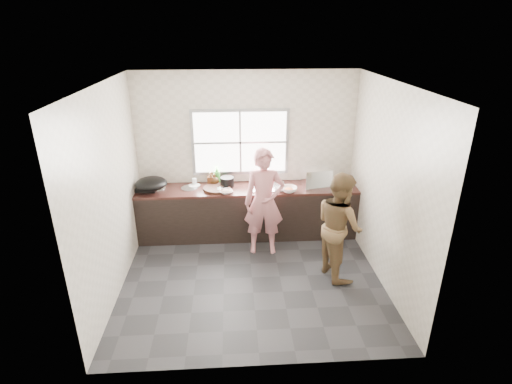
{
  "coord_description": "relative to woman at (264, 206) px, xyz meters",
  "views": [
    {
      "loc": [
        -0.25,
        -4.77,
        3.34
      ],
      "look_at": [
        0.1,
        0.65,
        1.05
      ],
      "focal_mm": 28.0,
      "sensor_mm": 36.0,
      "label": 1
    }
  ],
  "objects": [
    {
      "name": "bottle_green",
      "position": [
        -0.73,
        0.78,
        0.23
      ],
      "size": [
        0.14,
        0.14,
        0.3
      ],
      "primitive_type": "imported",
      "rotation": [
        0.0,
        0.0,
        -0.24
      ],
      "color": "green",
      "rests_on": "countertop"
    },
    {
      "name": "floor",
      "position": [
        -0.23,
        -0.74,
        -0.79
      ],
      "size": [
        3.6,
        3.2,
        0.01
      ],
      "primitive_type": "cube",
      "color": "#28282B",
      "rests_on": "ground"
    },
    {
      "name": "faucet",
      "position": [
        0.12,
        0.75,
        0.23
      ],
      "size": [
        0.02,
        0.02,
        0.3
      ],
      "primitive_type": "cylinder",
      "color": "silver",
      "rests_on": "countertop"
    },
    {
      "name": "sink",
      "position": [
        0.12,
        0.55,
        0.08
      ],
      "size": [
        0.55,
        0.45,
        0.02
      ],
      "primitive_type": "cube",
      "color": "silver",
      "rests_on": "countertop"
    },
    {
      "name": "wall_right",
      "position": [
        1.58,
        -0.74,
        0.57
      ],
      "size": [
        0.01,
        3.2,
        2.7
      ],
      "primitive_type": "cube",
      "color": "silver",
      "rests_on": "ground"
    },
    {
      "name": "wall_back",
      "position": [
        -0.23,
        0.87,
        0.57
      ],
      "size": [
        3.6,
        0.01,
        2.7
      ],
      "primitive_type": "cube",
      "color": "beige",
      "rests_on": "ground"
    },
    {
      "name": "dish_rack",
      "position": [
        0.89,
        0.5,
        0.24
      ],
      "size": [
        0.48,
        0.36,
        0.33
      ],
      "primitive_type": "cube",
      "rotation": [
        0.0,
        0.0,
        0.13
      ],
      "color": "white",
      "rests_on": "countertop"
    },
    {
      "name": "cabinet",
      "position": [
        -0.23,
        0.55,
        -0.37
      ],
      "size": [
        3.6,
        0.62,
        0.82
      ],
      "primitive_type": "cube",
      "color": "black",
      "rests_on": "floor"
    },
    {
      "name": "bowl_mince",
      "position": [
        -0.58,
        0.34,
        0.1
      ],
      "size": [
        0.25,
        0.25,
        0.05
      ],
      "primitive_type": "imported",
      "rotation": [
        0.0,
        0.0,
        0.23
      ],
      "color": "white",
      "rests_on": "countertop"
    },
    {
      "name": "cleaver",
      "position": [
        -0.63,
        0.47,
        0.12
      ],
      "size": [
        0.2,
        0.13,
        0.01
      ],
      "primitive_type": "cube",
      "rotation": [
        0.0,
        0.0,
        0.21
      ],
      "color": "#AFB3B6",
      "rests_on": "cutting_board"
    },
    {
      "name": "plate_food",
      "position": [
        -1.11,
        0.69,
        0.08
      ],
      "size": [
        0.2,
        0.2,
        0.02
      ],
      "primitive_type": "cylinder",
      "rotation": [
        0.0,
        0.0,
        0.02
      ],
      "color": "silver",
      "rests_on": "countertop"
    },
    {
      "name": "black_pot",
      "position": [
        -0.56,
        0.63,
        0.16
      ],
      "size": [
        0.25,
        0.25,
        0.16
      ],
      "primitive_type": "cylinder",
      "rotation": [
        0.0,
        0.0,
        -0.15
      ],
      "color": "black",
      "rests_on": "countertop"
    },
    {
      "name": "wall_front",
      "position": [
        -0.23,
        -2.34,
        0.57
      ],
      "size": [
        3.6,
        0.01,
        2.7
      ],
      "primitive_type": "cube",
      "color": "beige",
      "rests_on": "ground"
    },
    {
      "name": "pot_lid_right",
      "position": [
        -1.18,
        0.59,
        0.08
      ],
      "size": [
        0.29,
        0.29,
        0.01
      ],
      "primitive_type": "cylinder",
      "rotation": [
        0.0,
        0.0,
        0.08
      ],
      "color": "silver",
      "rests_on": "countertop"
    },
    {
      "name": "window_frame",
      "position": [
        -0.33,
        0.85,
        0.77
      ],
      "size": [
        1.6,
        0.05,
        1.1
      ],
      "primitive_type": "cube",
      "color": "#9EA0A5",
      "rests_on": "wall_back"
    },
    {
      "name": "bowl_crabs",
      "position": [
        0.43,
        0.34,
        0.11
      ],
      "size": [
        0.27,
        0.27,
        0.07
      ],
      "primitive_type": "imported",
      "rotation": [
        0.0,
        0.0,
        -0.38
      ],
      "color": "white",
      "rests_on": "countertop"
    },
    {
      "name": "wok",
      "position": [
        -1.76,
        0.45,
        0.23
      ],
      "size": [
        0.53,
        0.53,
        0.19
      ],
      "primitive_type": "ellipsoid",
      "rotation": [
        0.0,
        0.0,
        0.07
      ],
      "color": "black",
      "rests_on": "burner"
    },
    {
      "name": "bowl_held",
      "position": [
        0.28,
        0.39,
        0.11
      ],
      "size": [
        0.25,
        0.25,
        0.07
      ],
      "primitive_type": "imported",
      "rotation": [
        0.0,
        0.0,
        0.23
      ],
      "color": "silver",
      "rests_on": "countertop"
    },
    {
      "name": "person_side",
      "position": [
        0.99,
        -0.69,
        -0.01
      ],
      "size": [
        0.76,
        0.87,
        1.54
      ],
      "primitive_type": "imported",
      "rotation": [
        0.0,
        0.0,
        1.83
      ],
      "color": "brown",
      "rests_on": "floor"
    },
    {
      "name": "bottle_brown_tall",
      "position": [
        -0.83,
        0.72,
        0.18
      ],
      "size": [
        0.11,
        0.11,
        0.21
      ],
      "primitive_type": "imported",
      "rotation": [
        0.0,
        0.0,
        -0.15
      ],
      "color": "#4D2A13",
      "rests_on": "countertop"
    },
    {
      "name": "glass_jar",
      "position": [
        -1.11,
        0.76,
        0.13
      ],
      "size": [
        0.08,
        0.08,
        0.11
      ],
      "primitive_type": "cylinder",
      "rotation": [
        0.0,
        0.0,
        -0.05
      ],
      "color": "white",
      "rests_on": "countertop"
    },
    {
      "name": "woman",
      "position": [
        0.0,
        0.0,
        0.0
      ],
      "size": [
        0.59,
        0.4,
        1.57
      ],
      "primitive_type": "imported",
      "rotation": [
        0.0,
        0.0,
        -0.04
      ],
      "color": "#D37E84",
      "rests_on": "floor"
    },
    {
      "name": "burner",
      "position": [
        -1.88,
        0.61,
        0.1
      ],
      "size": [
        0.4,
        0.4,
        0.06
      ],
      "primitive_type": "cube",
      "rotation": [
        0.0,
        0.0,
        -0.09
      ],
      "color": "black",
      "rests_on": "countertop"
    },
    {
      "name": "cutting_board",
      "position": [
        -0.73,
        0.5,
        0.1
      ],
      "size": [
        0.58,
        0.58,
        0.04
      ],
      "primitive_type": "cylinder",
      "rotation": [
        0.0,
        0.0,
        -0.39
      ],
      "color": "black",
      "rests_on": "countertop"
    },
    {
      "name": "ceiling",
      "position": [
        -0.23,
        -0.74,
        1.92
      ],
      "size": [
        3.6,
        3.2,
        0.01
      ],
      "primitive_type": "cube",
      "color": "silver",
      "rests_on": "wall_back"
    },
    {
      "name": "window_glazing",
      "position": [
        -0.33,
        0.83,
        0.77
      ],
      "size": [
        1.5,
        0.01,
        1.0
      ],
      "primitive_type": "cube",
      "color": "white",
      "rests_on": "window_frame"
    },
    {
      "name": "countertop",
      "position": [
        -0.23,
        0.55,
        0.06
      ],
      "size": [
        3.6,
        0.64,
        0.04
      ],
      "primitive_type": "cube",
      "color": "#341A15",
      "rests_on": "cabinet"
    },
    {
      "name": "pot_lid_left",
      "position": [
        -1.71,
        0.61,
        0.08
      ],
      "size": [
        0.36,
        0.36,
        0.01
      ],
      "primitive_type": "cylinder",
      "rotation": [
        0.0,
        0.0,
        -0.43
      ],
      "color": "silver",
      "rests_on": "countertop"
    },
    {
      "name": "bottle_brown_short",
      "position": [
        -0.77,
        0.73,
        0.16
      ],
      "size": [
        0.18,
        0.18,
        0.18
      ],
      "primitive_type": "imported",
      "rotation": [
        0.0,
        0.0,
        -0.32
      ],
      "color": "#3D250F",
      "rests_on": "countertop"
    },
    {
      "name": "wall_left",
      "position": [
        -2.03,
        -0.74,
        0.57
      ],
      "size": [
        0.01,
        3.2,
        2.7
      ],
      "primitive_type": "cube",
      "color": "beige",
      "rests_on": "ground"
    }
  ]
}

